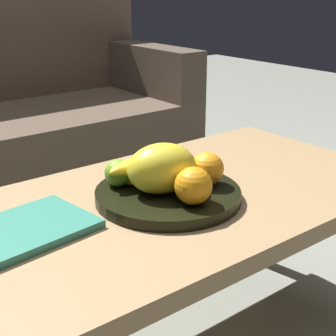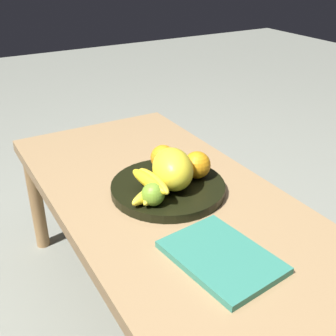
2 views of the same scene
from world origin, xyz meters
The scene contains 9 objects.
ground_plane centered at (0.00, 0.00, 0.00)m, with size 8.00×8.00×0.00m, color gray.
coffee_table centered at (0.00, 0.00, 0.40)m, with size 1.19×0.59×0.45m.
fruit_bowl centered at (0.01, -0.01, 0.46)m, with size 0.32×0.32×0.03m, color black.
melon_large_front centered at (-0.01, -0.01, 0.53)m, with size 0.15×0.11×0.11m, color yellow.
orange_front centered at (0.10, -0.04, 0.51)m, with size 0.08×0.08×0.08m, color orange.
orange_left centered at (0.01, -0.10, 0.51)m, with size 0.08×0.08×0.08m, color orange.
apple_front centered at (-0.06, 0.08, 0.50)m, with size 0.06×0.06×0.06m, color #77A72D.
banana_bunch centered at (-0.02, 0.06, 0.50)m, with size 0.16×0.16×0.06m.
magazine centered at (-0.30, 0.04, 0.46)m, with size 0.25×0.18×0.02m, color #33816D.
Camera 2 is at (-0.88, 0.51, 1.06)m, focal length 45.46 mm.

